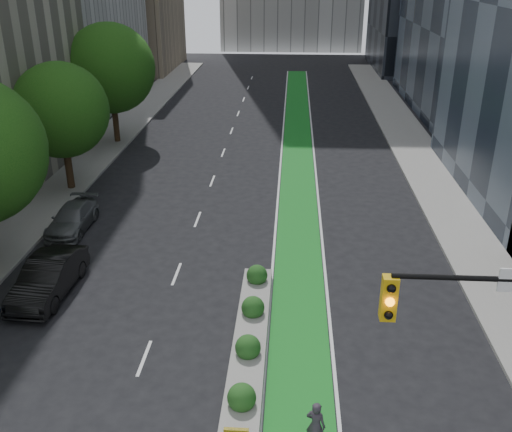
# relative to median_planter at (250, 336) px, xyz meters

# --- Properties ---
(sidewalk_left) EXTENTS (3.60, 90.00, 0.15)m
(sidewalk_left) POSITION_rel_median_planter_xyz_m (-13.00, 17.96, -0.30)
(sidewalk_left) COLOR gray
(sidewalk_left) RESTS_ON ground
(sidewalk_right) EXTENTS (3.60, 90.00, 0.15)m
(sidewalk_right) POSITION_rel_median_planter_xyz_m (10.60, 17.96, -0.30)
(sidewalk_right) COLOR gray
(sidewalk_right) RESTS_ON ground
(bike_lane_paint) EXTENTS (2.20, 70.00, 0.01)m
(bike_lane_paint) POSITION_rel_median_planter_xyz_m (1.80, 22.96, -0.37)
(bike_lane_paint) COLOR #167B20
(bike_lane_paint) RESTS_ON ground
(tree_midfar) EXTENTS (5.60, 5.60, 7.76)m
(tree_midfar) POSITION_rel_median_planter_xyz_m (-12.20, 14.96, 4.57)
(tree_midfar) COLOR black
(tree_midfar) RESTS_ON ground
(tree_far) EXTENTS (6.60, 6.60, 9.00)m
(tree_far) POSITION_rel_median_planter_xyz_m (-12.20, 24.96, 5.32)
(tree_far) COLOR black
(tree_far) RESTS_ON ground
(median_planter) EXTENTS (1.20, 10.26, 1.10)m
(median_planter) POSITION_rel_median_planter_xyz_m (0.00, 0.00, 0.00)
(median_planter) COLOR gray
(median_planter) RESTS_ON ground
(cyclist) EXTENTS (0.69, 0.58, 1.60)m
(cyclist) POSITION_rel_median_planter_xyz_m (2.22, -4.70, 0.43)
(cyclist) COLOR #332D36
(cyclist) RESTS_ON ground
(parked_car_left_mid) EXTENTS (1.86, 4.95, 1.61)m
(parked_car_left_mid) POSITION_rel_median_planter_xyz_m (-8.68, 2.94, 0.43)
(parked_car_left_mid) COLOR black
(parked_car_left_mid) RESTS_ON ground
(parked_car_left_far) EXTENTS (1.81, 4.41, 1.28)m
(parked_car_left_far) POSITION_rel_median_planter_xyz_m (-10.00, 9.27, 0.27)
(parked_car_left_far) COLOR #595C5E
(parked_car_left_far) RESTS_ON ground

